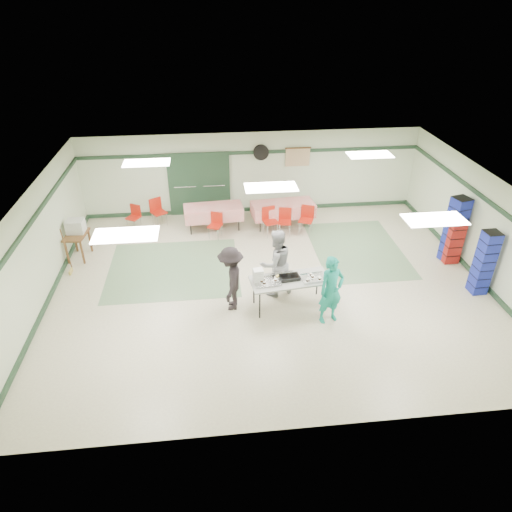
{
  "coord_description": "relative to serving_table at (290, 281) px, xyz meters",
  "views": [
    {
      "loc": [
        -1.4,
        -9.69,
        6.68
      ],
      "look_at": [
        -0.38,
        -0.3,
        1.04
      ],
      "focal_mm": 32.0,
      "sensor_mm": 36.0,
      "label": 1
    }
  ],
  "objects": [
    {
      "name": "floor",
      "position": [
        -0.35,
        0.97,
        -0.72
      ],
      "size": [
        11.0,
        11.0,
        0.0
      ],
      "primitive_type": "plane",
      "color": "beige",
      "rests_on": "ground"
    },
    {
      "name": "ceiling",
      "position": [
        -0.35,
        0.97,
        1.98
      ],
      "size": [
        11.0,
        11.0,
        0.0
      ],
      "primitive_type": "plane",
      "rotation": [
        3.14,
        0.0,
        0.0
      ],
      "color": "silver",
      "rests_on": "wall_back"
    },
    {
      "name": "wall_back",
      "position": [
        -0.35,
        5.47,
        0.63
      ],
      "size": [
        11.0,
        0.0,
        11.0
      ],
      "primitive_type": "plane",
      "rotation": [
        1.57,
        0.0,
        0.0
      ],
      "color": "beige",
      "rests_on": "floor"
    },
    {
      "name": "wall_front",
      "position": [
        -0.35,
        -3.53,
        0.63
      ],
      "size": [
        11.0,
        0.0,
        11.0
      ],
      "primitive_type": "plane",
      "rotation": [
        -1.57,
        0.0,
        0.0
      ],
      "color": "beige",
      "rests_on": "floor"
    },
    {
      "name": "wall_left",
      "position": [
        -5.85,
        0.97,
        0.63
      ],
      "size": [
        0.0,
        9.0,
        9.0
      ],
      "primitive_type": "plane",
      "rotation": [
        1.57,
        0.0,
        1.57
      ],
      "color": "beige",
      "rests_on": "floor"
    },
    {
      "name": "wall_right",
      "position": [
        5.15,
        0.97,
        0.63
      ],
      "size": [
        0.0,
        9.0,
        9.0
      ],
      "primitive_type": "plane",
      "rotation": [
        1.57,
        0.0,
        -1.57
      ],
      "color": "beige",
      "rests_on": "floor"
    },
    {
      "name": "trim_back",
      "position": [
        -0.35,
        5.44,
        1.33
      ],
      "size": [
        11.0,
        0.06,
        0.1
      ],
      "primitive_type": "cube",
      "color": "#203A26",
      "rests_on": "wall_back"
    },
    {
      "name": "baseboard_back",
      "position": [
        -0.35,
        5.44,
        -0.66
      ],
      "size": [
        11.0,
        0.06,
        0.12
      ],
      "primitive_type": "cube",
      "color": "#203A26",
      "rests_on": "floor"
    },
    {
      "name": "trim_left",
      "position": [
        -5.82,
        0.97,
        1.33
      ],
      "size": [
        0.06,
        9.0,
        0.1
      ],
      "primitive_type": "cube",
      "rotation": [
        0.0,
        0.0,
        1.57
      ],
      "color": "#203A26",
      "rests_on": "wall_back"
    },
    {
      "name": "baseboard_left",
      "position": [
        -5.82,
        0.97,
        -0.66
      ],
      "size": [
        0.06,
        9.0,
        0.12
      ],
      "primitive_type": "cube",
      "rotation": [
        0.0,
        0.0,
        1.57
      ],
      "color": "#203A26",
      "rests_on": "floor"
    },
    {
      "name": "trim_right",
      "position": [
        5.12,
        0.97,
        1.33
      ],
      "size": [
        0.06,
        9.0,
        0.1
      ],
      "primitive_type": "cube",
      "rotation": [
        0.0,
        0.0,
        1.57
      ],
      "color": "#203A26",
      "rests_on": "wall_back"
    },
    {
      "name": "baseboard_right",
      "position": [
        5.12,
        0.97,
        -0.66
      ],
      "size": [
        0.06,
        9.0,
        0.12
      ],
      "primitive_type": "cube",
      "rotation": [
        0.0,
        0.0,
        1.57
      ],
      "color": "#203A26",
      "rests_on": "floor"
    },
    {
      "name": "green_patch_a",
      "position": [
        -2.85,
        1.97,
        -0.71
      ],
      "size": [
        3.5,
        3.0,
        0.01
      ],
      "primitive_type": "cube",
      "color": "slate",
      "rests_on": "floor"
    },
    {
      "name": "green_patch_b",
      "position": [
        2.45,
        2.47,
        -0.71
      ],
      "size": [
        2.5,
        3.5,
        0.01
      ],
      "primitive_type": "cube",
      "color": "slate",
      "rests_on": "floor"
    },
    {
      "name": "double_door_left",
      "position": [
        -2.55,
        5.41,
        0.33
      ],
      "size": [
        0.9,
        0.06,
        2.1
      ],
      "primitive_type": "cube",
      "color": "gray",
      "rests_on": "floor"
    },
    {
      "name": "double_door_right",
      "position": [
        -1.6,
        5.41,
        0.33
      ],
      "size": [
        0.9,
        0.06,
        2.1
      ],
      "primitive_type": "cube",
      "color": "gray",
      "rests_on": "floor"
    },
    {
      "name": "door_frame",
      "position": [
        -2.08,
        5.39,
        0.33
      ],
      "size": [
        2.0,
        0.03,
        2.15
      ],
      "primitive_type": "cube",
      "color": "#203A26",
      "rests_on": "floor"
    },
    {
      "name": "wall_fan",
      "position": [
        -0.05,
        5.41,
        1.33
      ],
      "size": [
        0.5,
        0.1,
        0.5
      ],
      "primitive_type": "cylinder",
      "rotation": [
        1.57,
        0.0,
        0.0
      ],
      "color": "black",
      "rests_on": "wall_back"
    },
    {
      "name": "scroll_banner",
      "position": [
        1.15,
        5.41,
        1.13
      ],
      "size": [
        0.8,
        0.02,
        0.6
      ],
      "primitive_type": "cube",
      "color": "tan",
      "rests_on": "wall_back"
    },
    {
      "name": "serving_table",
      "position": [
        0.0,
        0.0,
        0.0
      ],
      "size": [
        1.93,
        0.97,
        0.76
      ],
      "rotation": [
        0.0,
        0.0,
        0.12
      ],
      "color": "#A8A9A4",
      "rests_on": "floor"
    },
    {
      "name": "sheet_tray_right",
      "position": [
        0.54,
        -0.02,
        0.06
      ],
      "size": [
        0.6,
        0.48,
        0.02
      ],
      "primitive_type": "cube",
      "rotation": [
        0.0,
        0.0,
        0.12
      ],
      "color": "silver",
      "rests_on": "serving_table"
    },
    {
      "name": "sheet_tray_mid",
      "position": [
        -0.14,
        0.09,
        0.06
      ],
      "size": [
        0.57,
        0.46,
        0.02
      ],
      "primitive_type": "cube",
      "rotation": [
        0.0,
        0.0,
        0.12
      ],
      "color": "silver",
      "rests_on": "serving_table"
    },
    {
      "name": "sheet_tray_left",
      "position": [
        -0.55,
        -0.07,
        0.06
      ],
      "size": [
        0.63,
        0.51,
        0.02
      ],
      "primitive_type": "cube",
      "rotation": [
        0.0,
        0.0,
        0.12
      ],
      "color": "silver",
      "rests_on": "serving_table"
    },
    {
      "name": "baking_pan",
      "position": [
        -0.01,
        0.02,
        0.08
      ],
      "size": [
        0.49,
        0.34,
        0.08
      ],
      "primitive_type": "cube",
      "rotation": [
        0.0,
        0.0,
        0.12
      ],
      "color": "black",
      "rests_on": "serving_table"
    },
    {
      "name": "foam_box_stack",
      "position": [
        -0.75,
        0.01,
        0.2
      ],
      "size": [
        0.25,
        0.23,
        0.31
      ],
      "primitive_type": "cube",
      "rotation": [
        0.0,
        0.0,
        0.12
      ],
      "color": "white",
      "rests_on": "serving_table"
    },
    {
      "name": "volunteer_teal",
      "position": [
        0.81,
        -0.63,
        0.11
      ],
      "size": [
        0.69,
        0.56,
        1.66
      ],
      "primitive_type": "imported",
      "rotation": [
        0.0,
        0.0,
        0.3
      ],
      "color": "#159483",
      "rests_on": "floor"
    },
    {
      "name": "volunteer_grey",
      "position": [
        -0.26,
        0.56,
        0.16
      ],
      "size": [
        1.04,
        0.93,
        1.75
      ],
      "primitive_type": "imported",
      "rotation": [
        0.0,
        0.0,
        3.53
      ],
      "color": "#9A9A9F",
      "rests_on": "floor"
    },
    {
      "name": "volunteer_dark",
      "position": [
        -1.38,
        0.1,
        0.09
      ],
      "size": [
        0.73,
        1.11,
        1.61
      ],
      "primitive_type": "imported",
      "rotation": [
        0.0,
        0.0,
        -1.71
      ],
      "color": "black",
      "rests_on": "floor"
    },
    {
      "name": "dining_table_a",
      "position": [
        0.52,
        4.27,
        -0.15
      ],
      "size": [
        2.02,
        1.05,
        0.77
      ],
      "rotation": [
        0.0,
        0.0,
        0.1
      ],
      "color": "red",
      "rests_on": "floor"
    },
    {
      "name": "dining_table_b",
      "position": [
        -1.68,
        4.27,
        -0.15
      ],
      "size": [
        1.85,
        0.93,
        0.77
      ],
      "rotation": [
        0.0,
        0.0,
        0.08
      ],
      "color": "red",
      "rests_on": "floor"
    },
    {
      "name": "chair_a",
      "position": [
        0.49,
        3.7,
        -0.21
      ],
      "size": [
        0.45,
        0.45,
        0.83
      ],
      "rotation": [
        0.0,
        0.0,
        -0.17
      ],
      "color": "red",
      "rests_on": "floor"
    },
    {
      "name": "chair_b",
      "position": [
        0.01,
        3.71,
        -0.17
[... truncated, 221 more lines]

